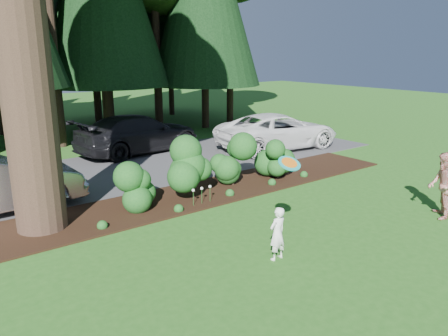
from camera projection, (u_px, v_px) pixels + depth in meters
The scene contains 10 objects.
ground at pixel (263, 228), 11.37m from camera, with size 80.00×80.00×0.00m, color #235919.
mulch_bed at pixel (195, 195), 13.87m from camera, with size 16.00×2.50×0.05m, color black.
driveway at pixel (135, 168), 17.14m from camera, with size 22.00×6.00×0.03m, color #38383A.
shrub_row at pixel (216, 168), 14.02m from camera, with size 6.53×1.60×1.61m.
lily_cluster at pixel (202, 189), 12.91m from camera, with size 0.69×0.09×0.57m.
car_white_suv at pixel (278, 131), 20.23m from camera, with size 2.71×5.87×1.63m, color white.
car_dark_suv at pixel (139, 134), 19.48m from camera, with size 2.36×5.79×1.68m, color black.
child at pixel (277, 234), 9.52m from camera, with size 0.44×0.29×1.22m, color white.
adult at pixel (443, 186), 11.84m from camera, with size 0.89×0.70×1.84m, color #AB2316.
frisbee at pixel (289, 163), 9.01m from camera, with size 0.50×0.45×0.26m.
Camera 1 is at (-7.21, -7.80, 4.48)m, focal length 35.00 mm.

